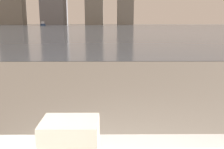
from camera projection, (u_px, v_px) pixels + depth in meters
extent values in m
cube|color=silver|center=(71.00, 144.00, 1.00)|extent=(0.23, 0.17, 0.04)
cube|color=silver|center=(70.00, 135.00, 0.99)|extent=(0.23, 0.17, 0.04)
cube|color=silver|center=(70.00, 125.00, 0.98)|extent=(0.23, 0.17, 0.04)
cube|color=slate|center=(110.00, 27.00, 60.89)|extent=(180.00, 110.00, 0.01)
cube|color=navy|center=(43.00, 25.00, 82.45)|extent=(2.57, 3.85, 0.64)
cube|color=silver|center=(43.00, 23.00, 82.31)|extent=(1.37, 1.61, 0.73)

